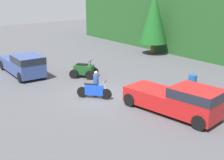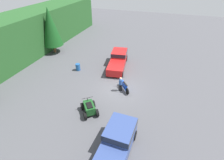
# 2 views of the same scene
# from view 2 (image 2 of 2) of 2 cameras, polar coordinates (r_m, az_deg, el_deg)

# --- Properties ---
(ground_plane) EXTENTS (80.00, 80.00, 0.00)m
(ground_plane) POSITION_cam_2_polar(r_m,az_deg,el_deg) (19.06, 2.26, -2.90)
(ground_plane) COLOR #4C4C51
(tree_mid_left) EXTENTS (2.92, 2.92, 6.65)m
(tree_mid_left) POSITION_cam_2_polar(r_m,az_deg,el_deg) (27.76, -19.47, 16.03)
(tree_mid_left) COLOR brown
(tree_mid_left) RESTS_ON ground_plane
(pickup_truck_red) EXTENTS (5.76, 2.77, 1.76)m
(pickup_truck_red) POSITION_cam_2_polar(r_m,az_deg,el_deg) (23.11, 2.03, 6.67)
(pickup_truck_red) COLOR red
(pickup_truck_red) RESTS_ON ground_plane
(pickup_truck_second) EXTENTS (5.54, 2.22, 1.76)m
(pickup_truck_second) POSITION_cam_2_polar(r_m,az_deg,el_deg) (12.73, 1.19, -20.49)
(pickup_truck_second) COLOR #334784
(pickup_truck_second) RESTS_ON ground_plane
(dirt_bike) EXTENTS (1.81, 1.49, 1.16)m
(dirt_bike) POSITION_cam_2_polar(r_m,az_deg,el_deg) (18.69, 4.04, -1.98)
(dirt_bike) COLOR black
(dirt_bike) RESTS_ON ground_plane
(quad_atv) EXTENTS (2.33, 2.22, 1.32)m
(quad_atv) POSITION_cam_2_polar(r_m,az_deg,el_deg) (15.98, -7.40, -9.08)
(quad_atv) COLOR black
(quad_atv) RESTS_ON ground_plane
(rider_person) EXTENTS (0.45, 0.45, 1.66)m
(rider_person) POSITION_cam_2_polar(r_m,az_deg,el_deg) (18.30, 2.80, -1.19)
(rider_person) COLOR black
(rider_person) RESTS_ON ground_plane
(steel_barrel) EXTENTS (0.58, 0.58, 0.88)m
(steel_barrel) POSITION_cam_2_polar(r_m,az_deg,el_deg) (22.73, -11.06, 4.17)
(steel_barrel) COLOR #1E5193
(steel_barrel) RESTS_ON ground_plane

